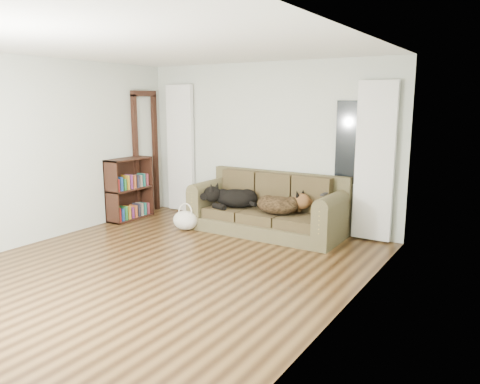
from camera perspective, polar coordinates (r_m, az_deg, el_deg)
The scene contains 15 objects.
floor at distance 5.86m, azimuth -9.02°, elevation -8.97°, with size 5.00×5.00×0.00m, color black.
ceiling at distance 5.55m, azimuth -9.87°, elevation 17.16°, with size 5.00×5.00×0.00m, color white.
wall_back at distance 7.60m, azimuth 3.15°, elevation 5.80°, with size 4.50×0.04×2.60m, color beige.
wall_left at distance 7.24m, azimuth -22.99°, elevation 4.67°, with size 0.04×5.00×2.60m, color beige.
wall_right at distance 4.42m, azimuth 13.09°, elevation 1.72°, with size 0.04×5.00×2.60m, color beige.
curtain_left at distance 8.50m, azimuth -7.26°, elevation 5.27°, with size 0.55×0.08×2.25m, color white.
curtain_right at distance 6.86m, azimuth 16.10°, elevation 3.55°, with size 0.55×0.08×2.25m, color white.
window_pane at distance 6.99m, azimuth 13.56°, elevation 5.87°, with size 0.50×0.03×1.20m, color black.
door_casing at distance 8.56m, azimuth -11.41°, elevation 4.51°, with size 0.07×0.60×2.10m, color black.
sofa at distance 7.13m, azimuth 3.20°, elevation -1.47°, with size 2.35×1.02×0.96m, color #38341F.
dog_black_lab at distance 7.36m, azimuth -0.77°, elevation -0.82°, with size 0.68×0.48×0.29m, color black.
dog_shepherd at distance 6.93m, azimuth 4.95°, elevation -1.52°, with size 0.66×0.47×0.29m, color black.
tv_remote at distance 6.55m, azimuth 10.22°, elevation -0.26°, with size 0.05×0.19×0.02m, color black.
tote_bag at distance 7.40m, azimuth -6.68°, elevation -3.38°, with size 0.42×0.32×0.30m, color silver.
bookshelf at distance 8.18m, azimuth -13.32°, elevation 0.23°, with size 0.31×0.84×1.04m, color black.
Camera 1 is at (3.65, -4.13, 2.00)m, focal length 35.00 mm.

